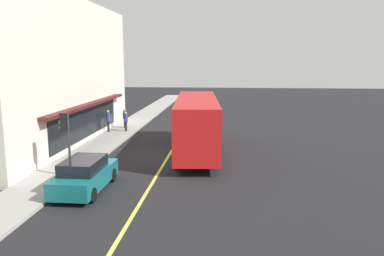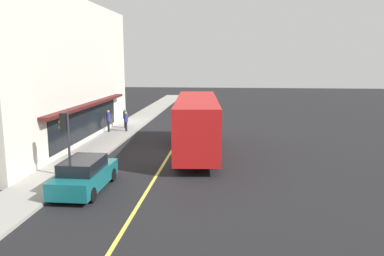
{
  "view_description": "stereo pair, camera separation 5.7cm",
  "coord_description": "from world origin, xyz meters",
  "px_view_note": "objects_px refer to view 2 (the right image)",
  "views": [
    {
      "loc": [
        -22.71,
        -3.48,
        5.87
      ],
      "look_at": [
        1.05,
        -1.37,
        1.6
      ],
      "focal_mm": 35.45,
      "sensor_mm": 36.0,
      "label": 1
    },
    {
      "loc": [
        -22.71,
        -3.54,
        5.87
      ],
      "look_at": [
        1.05,
        -1.37,
        1.6
      ],
      "focal_mm": 35.45,
      "sensor_mm": 36.0,
      "label": 2
    }
  ],
  "objects_px": {
    "traffic_light": "(65,129)",
    "pedestrian_mid_block": "(125,117)",
    "pedestrian_by_curb": "(108,119)",
    "pedestrian_waiting": "(126,120)",
    "bus": "(197,122)",
    "car_teal": "(85,175)"
  },
  "relations": [
    {
      "from": "traffic_light",
      "to": "pedestrian_mid_block",
      "type": "relative_size",
      "value": 1.95
    },
    {
      "from": "pedestrian_by_curb",
      "to": "pedestrian_waiting",
      "type": "xyz_separation_m",
      "value": [
        0.42,
        -1.34,
        -0.13
      ]
    },
    {
      "from": "pedestrian_by_curb",
      "to": "traffic_light",
      "type": "bearing_deg",
      "value": -172.26
    },
    {
      "from": "bus",
      "to": "traffic_light",
      "type": "relative_size",
      "value": 3.53
    },
    {
      "from": "pedestrian_by_curb",
      "to": "pedestrian_mid_block",
      "type": "bearing_deg",
      "value": -24.18
    },
    {
      "from": "pedestrian_by_curb",
      "to": "pedestrian_waiting",
      "type": "bearing_deg",
      "value": -72.47
    },
    {
      "from": "pedestrian_by_curb",
      "to": "pedestrian_waiting",
      "type": "distance_m",
      "value": 1.41
    },
    {
      "from": "bus",
      "to": "traffic_light",
      "type": "xyz_separation_m",
      "value": [
        -6.18,
        6.0,
        0.55
      ]
    },
    {
      "from": "car_teal",
      "to": "pedestrian_mid_block",
      "type": "distance_m",
      "value": 15.51
    },
    {
      "from": "bus",
      "to": "pedestrian_by_curb",
      "type": "bearing_deg",
      "value": 53.27
    },
    {
      "from": "traffic_light",
      "to": "car_teal",
      "type": "xyz_separation_m",
      "value": [
        -1.57,
        -1.5,
        -1.79
      ]
    },
    {
      "from": "car_teal",
      "to": "pedestrian_mid_block",
      "type": "xyz_separation_m",
      "value": [
        15.34,
        2.25,
        0.39
      ]
    },
    {
      "from": "bus",
      "to": "car_teal",
      "type": "distance_m",
      "value": 9.05
    },
    {
      "from": "traffic_light",
      "to": "pedestrian_by_curb",
      "type": "bearing_deg",
      "value": 7.74
    },
    {
      "from": "bus",
      "to": "pedestrian_by_curb",
      "type": "height_order",
      "value": "bus"
    },
    {
      "from": "traffic_light",
      "to": "pedestrian_by_curb",
      "type": "height_order",
      "value": "traffic_light"
    },
    {
      "from": "car_teal",
      "to": "pedestrian_waiting",
      "type": "relative_size",
      "value": 2.72
    },
    {
      "from": "pedestrian_waiting",
      "to": "pedestrian_mid_block",
      "type": "relative_size",
      "value": 0.96
    },
    {
      "from": "traffic_light",
      "to": "pedestrian_waiting",
      "type": "bearing_deg",
      "value": 1.27
    },
    {
      "from": "bus",
      "to": "pedestrian_waiting",
      "type": "bearing_deg",
      "value": 45.78
    },
    {
      "from": "bus",
      "to": "pedestrian_waiting",
      "type": "xyz_separation_m",
      "value": [
        6.1,
        6.27,
        -0.89
      ]
    },
    {
      "from": "bus",
      "to": "pedestrian_waiting",
      "type": "relative_size",
      "value": 7.13
    }
  ]
}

